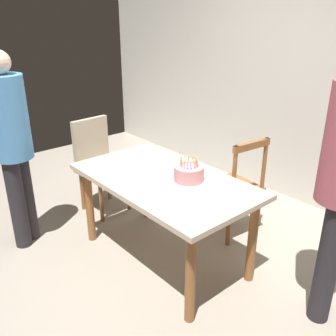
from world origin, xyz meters
name	(u,v)px	position (x,y,z in m)	size (l,w,h in m)	color
ground	(164,257)	(0.00, 0.00, 0.00)	(6.40, 6.40, 0.00)	#9E9384
back_wall	(302,79)	(0.00, 1.85, 1.30)	(6.40, 0.10, 2.60)	beige
dining_table	(164,189)	(0.00, 0.00, 0.64)	(1.49, 0.84, 0.74)	beige
birthday_cake	(189,174)	(0.18, 0.10, 0.80)	(0.28, 0.28, 0.19)	silver
plate_near_celebrant	(114,168)	(-0.41, -0.19, 0.75)	(0.22, 0.22, 0.01)	white
plate_far_side	(176,168)	(-0.07, 0.19, 0.75)	(0.22, 0.22, 0.01)	white
fork_near_celebrant	(106,162)	(-0.57, -0.17, 0.75)	(0.18, 0.02, 0.01)	silver
fork_far_side	(162,163)	(-0.23, 0.17, 0.75)	(0.18, 0.02, 0.01)	silver
chair_spindle_back	(234,188)	(0.11, 0.74, 0.46)	(0.48, 0.48, 0.95)	brown
chair_upholstered	(98,160)	(-1.13, 0.08, 0.53)	(0.47, 0.47, 0.95)	tan
person_celebrant	(12,141)	(-1.01, -0.78, 0.96)	(0.32, 0.32, 1.68)	#262328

